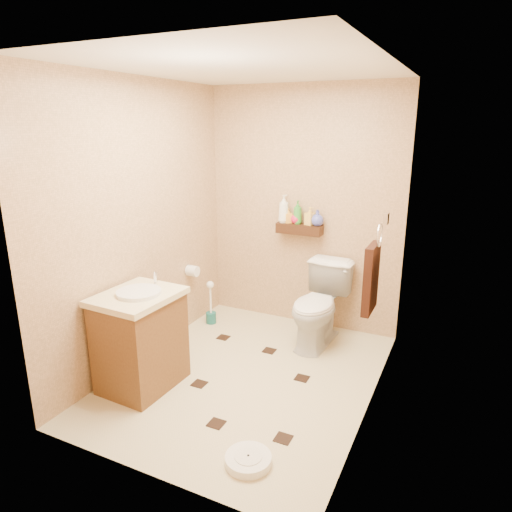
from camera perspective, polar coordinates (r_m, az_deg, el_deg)
The scene contains 20 objects.
ground at distance 3.94m, azimuth -1.10°, elevation -14.77°, with size 2.50×2.50×0.00m, color beige.
wall_back at distance 4.60m, azimuth 5.86°, elevation 5.78°, with size 2.00×0.04×2.40m, color tan.
wall_front at distance 2.47m, azimuth -14.40°, elevation -3.85°, with size 2.00×0.04×2.40m, color tan.
wall_left at distance 4.01m, azimuth -14.09°, elevation 3.85°, with size 0.04×2.50×2.40m, color tan.
wall_right at distance 3.17m, azimuth 15.18°, elevation 0.51°, with size 0.04×2.50×2.40m, color tan.
ceiling at distance 3.39m, azimuth -1.33°, elevation 22.54°, with size 2.00×2.50×0.02m, color silver.
wall_shelf at distance 4.56m, azimuth 5.45°, elevation 3.40°, with size 0.46×0.14×0.10m, color #351F0E.
floor_accents at distance 3.87m, azimuth -0.96°, elevation -15.28°, with size 1.21×1.30×0.01m.
toilet at distance 4.34m, azimuth 7.85°, elevation -6.14°, with size 0.43×0.76×0.77m, color white.
vanity at distance 3.75m, azimuth -14.23°, elevation -10.01°, with size 0.55×0.66×0.90m.
bathroom_scale at distance 3.09m, azimuth -0.97°, elevation -24.11°, with size 0.38×0.38×0.06m.
toilet_brush at distance 4.83m, azimuth -5.67°, elevation -6.54°, with size 0.11×0.11×0.47m.
towel_ring at distance 3.49m, azimuth 14.26°, elevation -2.35°, with size 0.12×0.30×0.76m.
toilet_paper at distance 4.64m, azimuth -7.94°, elevation -1.85°, with size 0.12×0.11×0.12m.
bottle_a at distance 4.58m, azimuth 3.50°, elevation 5.92°, with size 0.11×0.11×0.28m, color white.
bottle_b at distance 4.58m, azimuth 4.07°, elevation 5.07°, with size 0.07×0.07×0.15m, color gold.
bottle_c at distance 4.55m, azimuth 5.03°, elevation 4.89°, with size 0.10×0.10×0.13m, color #DA1943.
bottle_d at distance 4.54m, azimuth 5.22°, elevation 5.46°, with size 0.09×0.09×0.23m, color green.
bottle_e at distance 4.50m, azimuth 6.76°, elevation 4.99°, with size 0.08×0.08×0.18m, color gold.
bottle_f at distance 4.48m, azimuth 7.68°, elevation 4.76°, with size 0.12×0.12×0.16m, color #4A53BA.
Camera 1 is at (1.52, -3.01, 2.03)m, focal length 32.00 mm.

